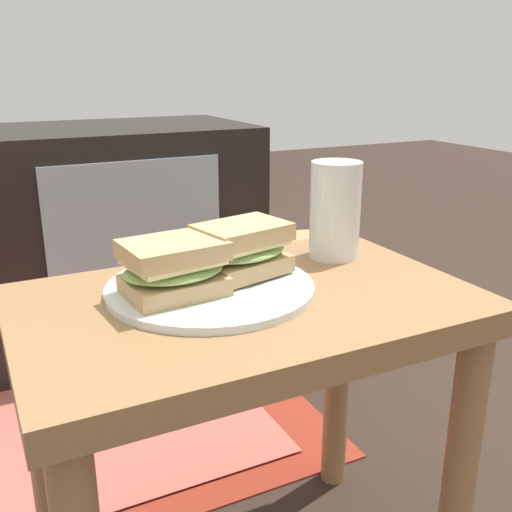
{
  "coord_description": "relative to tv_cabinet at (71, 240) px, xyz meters",
  "views": [
    {
      "loc": [
        -0.29,
        -0.61,
        0.73
      ],
      "look_at": [
        0.01,
        0.0,
        0.51
      ],
      "focal_mm": 41.45,
      "sensor_mm": 36.0,
      "label": 1
    }
  ],
  "objects": [
    {
      "name": "side_table",
      "position": [
        0.06,
        -0.95,
        0.08
      ],
      "size": [
        0.56,
        0.36,
        0.46
      ],
      "color": "olive",
      "rests_on": "ground"
    },
    {
      "name": "paper_bag",
      "position": [
        0.45,
        -0.4,
        -0.12
      ],
      "size": [
        0.26,
        0.19,
        0.34
      ],
      "color": "tan",
      "rests_on": "ground"
    },
    {
      "name": "plate",
      "position": [
        0.03,
        -0.91,
        0.17
      ],
      "size": [
        0.26,
        0.26,
        0.01
      ],
      "primitive_type": "cylinder",
      "color": "silver",
      "rests_on": "side_table"
    },
    {
      "name": "area_rug",
      "position": [
        -0.2,
        -0.42,
        -0.29
      ],
      "size": [
        1.19,
        0.72,
        0.01
      ],
      "color": "maroon",
      "rests_on": "ground"
    },
    {
      "name": "sandwich_back",
      "position": [
        0.08,
        -0.9,
        0.22
      ],
      "size": [
        0.14,
        0.11,
        0.07
      ],
      "color": "tan",
      "rests_on": "plate"
    },
    {
      "name": "tv_cabinet",
      "position": [
        0.0,
        0.0,
        0.0
      ],
      "size": [
        0.96,
        0.46,
        0.58
      ],
      "color": "black",
      "rests_on": "ground"
    },
    {
      "name": "sandwich_front",
      "position": [
        -0.02,
        -0.92,
        0.21
      ],
      "size": [
        0.13,
        0.1,
        0.07
      ],
      "color": "tan",
      "rests_on": "plate"
    },
    {
      "name": "beer_glass",
      "position": [
        0.24,
        -0.86,
        0.24
      ],
      "size": [
        0.07,
        0.07,
        0.14
      ],
      "color": "silver",
      "rests_on": "side_table"
    }
  ]
}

